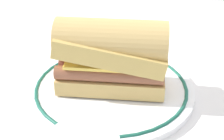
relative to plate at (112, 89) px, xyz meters
name	(u,v)px	position (x,y,z in m)	size (l,w,h in m)	color
ground_plane	(104,100)	(0.00, -0.03, -0.01)	(1.50, 1.50, 0.00)	white
plate	(112,89)	(0.00, 0.00, 0.00)	(0.28, 0.28, 0.01)	white
sausage_sandwich	(112,54)	(0.00, 0.00, 0.07)	(0.20, 0.14, 0.12)	tan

